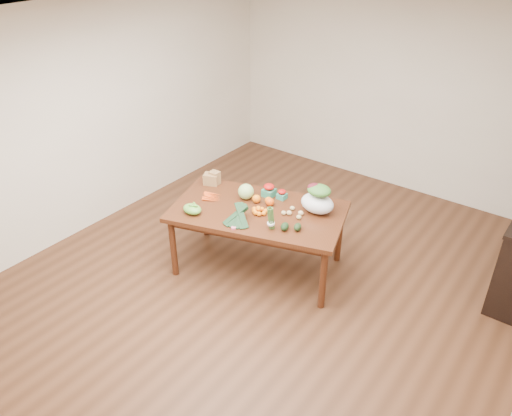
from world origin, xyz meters
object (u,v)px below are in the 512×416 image
Objects in this scene: kale_bunch at (237,217)px; salad_bag at (318,200)px; dining_table at (258,239)px; asparagus_bundle at (271,218)px; mandarin_cluster at (259,210)px; paper_bag at (211,178)px; cabbage at (246,192)px.

salad_bag is (0.52, 0.68, 0.06)m from kale_bunch.
asparagus_bundle is at bearing -52.38° from dining_table.
mandarin_cluster is (0.05, -0.05, 0.42)m from dining_table.
mandarin_cluster is at bearing -13.18° from paper_bag.
asparagus_bundle is (0.33, 0.12, 0.05)m from kale_bunch.
paper_bag is at bearing 152.14° from dining_table.
dining_table is 8.17× the size of paper_bag.
asparagus_bundle reaches higher than mandarin_cluster.
kale_bunch is at bearing -108.29° from dining_table.
paper_bag is 0.88× the size of asparagus_bundle.
paper_bag is 1.15m from asparagus_bundle.
dining_table is 0.57m from kale_bunch.
kale_bunch is (-0.05, -0.29, 0.04)m from mandarin_cluster.
paper_bag is 0.53m from cabbage.
dining_table is 0.53m from cabbage.
salad_bag reaches higher than dining_table.
kale_bunch is at bearing -62.20° from cabbage.
paper_bag is at bearing 143.99° from asparagus_bundle.
salad_bag reaches higher than kale_bunch.
kale_bunch is at bearing -176.87° from asparagus_bundle.
mandarin_cluster is (0.82, -0.19, -0.04)m from paper_bag.
cabbage is 0.69× the size of asparagus_bundle.
mandarin_cluster is (0.30, -0.16, -0.05)m from cabbage.
dining_table is at bearing 71.71° from kale_bunch.
mandarin_cluster reaches higher than dining_table.
asparagus_bundle is 0.59m from salad_bag.
salad_bag reaches higher than mandarin_cluster.
paper_bag is 0.84m from mandarin_cluster.
paper_bag is at bearing 176.97° from cabbage.
paper_bag is 0.55× the size of kale_bunch.
dining_table is at bearing -10.11° from paper_bag.
dining_table is at bearing -24.11° from cabbage.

